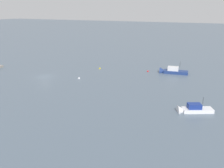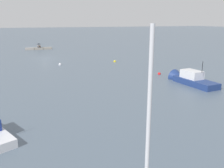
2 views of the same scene
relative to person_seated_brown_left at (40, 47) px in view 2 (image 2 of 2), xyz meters
The scene contains 9 objects.
ground_plane 19.11m from the person_seated_brown_left, 88.75° to the left, with size 500.00×500.00×0.00m, color slate.
seawall_pier 0.72m from the person_seated_brown_left, 17.91° to the right, with size 7.72×1.61×0.63m.
person_seated_brown_left is the anchor object (origin of this frame).
person_seated_grey_right 0.56m from the person_seated_brown_left, ahead, with size 0.49×0.66×0.73m.
umbrella_open_black 0.91m from the person_seated_brown_left, ahead, with size 1.28×1.28×1.28m.
motorboat_navy_far 52.18m from the person_seated_brown_left, 108.48° to the left, with size 3.12×7.90×4.32m.
mooring_buoy_near 31.78m from the person_seated_brown_left, 114.47° to the left, with size 0.54×0.54×0.54m.
mooring_buoy_mid 28.60m from the person_seated_brown_left, 93.24° to the left, with size 0.54×0.54×0.54m.
mooring_buoy_far 45.80m from the person_seated_brown_left, 109.92° to the left, with size 0.49×0.49×0.49m.
Camera 2 is at (4.92, 58.17, 8.68)m, focal length 39.24 mm.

